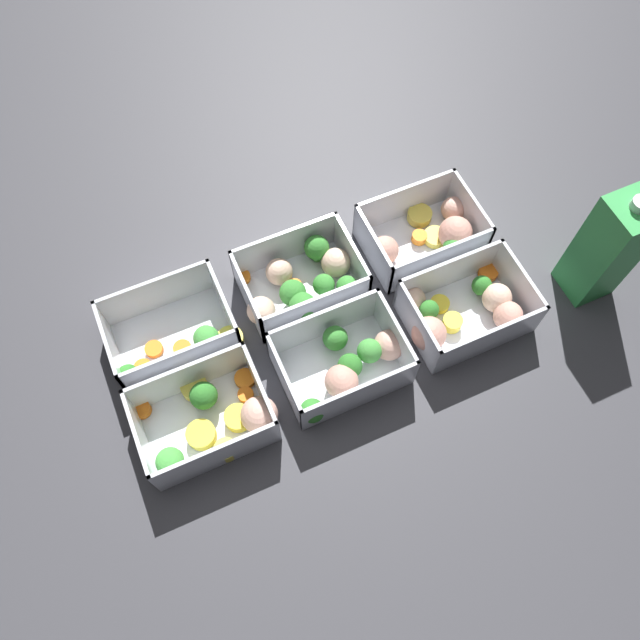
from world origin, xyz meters
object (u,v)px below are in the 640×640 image
at_px(container_near_left, 429,235).
at_px(container_far_right, 214,418).
at_px(container_near_center, 303,282).
at_px(container_far_left, 463,311).
at_px(container_far_center, 348,363).
at_px(container_near_right, 176,336).
at_px(juice_carton, 607,248).

relative_size(container_near_left, container_far_right, 0.99).
distance_m(container_near_center, container_far_right, 0.24).
bearing_deg(container_near_left, container_far_right, 19.47).
bearing_deg(container_far_left, container_far_center, 2.07).
height_order(container_far_left, container_far_right, same).
distance_m(container_near_right, container_far_center, 0.25).
relative_size(container_near_right, container_far_center, 1.02).
distance_m(container_near_center, container_near_right, 0.20).
relative_size(container_near_left, container_far_left, 0.97).
distance_m(container_near_left, container_far_center, 0.25).
xyz_separation_m(container_near_left, juice_carton, (-0.18, 0.16, 0.07)).
xyz_separation_m(container_near_center, container_near_right, (0.20, 0.01, -0.00)).
distance_m(container_near_left, container_near_center, 0.21).
height_order(container_near_right, container_far_left, same).
bearing_deg(container_far_left, container_near_right, -18.46).
bearing_deg(container_near_right, container_far_right, 93.57).
height_order(container_near_right, container_far_center, same).
height_order(container_far_center, juice_carton, juice_carton).
relative_size(container_far_center, container_far_right, 0.97).
distance_m(container_near_left, container_near_right, 0.41).
distance_m(container_far_left, juice_carton, 0.21).
bearing_deg(container_far_center, container_near_left, -145.02).
xyz_separation_m(container_far_right, juice_carton, (-0.58, 0.02, 0.07)).
relative_size(container_near_left, container_near_center, 1.01).
bearing_deg(juice_carton, container_far_right, -1.65).
distance_m(container_far_right, juice_carton, 0.59).
xyz_separation_m(container_far_center, container_far_right, (0.20, -0.00, -0.00)).
relative_size(container_far_right, juice_carton, 0.93).
distance_m(container_near_left, juice_carton, 0.25).
height_order(container_near_right, container_far_right, same).
bearing_deg(container_near_left, container_near_center, -0.29).
bearing_deg(container_near_right, container_near_left, -179.25).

